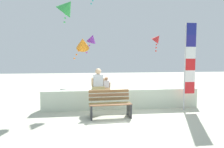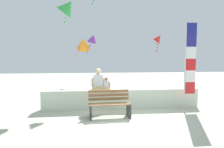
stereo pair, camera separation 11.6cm
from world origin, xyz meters
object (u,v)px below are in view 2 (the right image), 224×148
Objects in this scene: person_child at (106,84)px; kite_orange at (83,43)px; person_adult at (98,81)px; kite_red at (158,38)px; flag_banner at (189,61)px; park_bench at (110,105)px; kite_purple at (93,39)px; kite_green at (67,7)px.

person_child is 2.82m from kite_orange.
kite_red is at bearing 42.42° from person_adult.
person_child is 3.24m from flag_banner.
kite_purple is (-0.50, 3.70, 2.55)m from park_bench.
kite_orange is at bearing -163.95° from kite_red.
person_child is at bearing -134.89° from kite_red.
flag_banner is 4.85m from kite_orange.
flag_banner reaches higher than kite_orange.
person_child is at bearing -79.23° from kite_purple.
kite_green reaches higher than flag_banner.
kite_orange is at bearing 115.06° from person_child.
kite_red is at bearing 9.85° from kite_purple.
person_adult is at bearing -86.14° from kite_purple.
kite_purple is at bearing 100.77° from person_child.
park_bench is at bearing -73.10° from kite_orange.
kite_red is 1.05× the size of kite_purple.
kite_green is at bearing 158.64° from flag_banner.
flag_banner is at bearing -41.90° from kite_purple.
person_adult reaches higher than park_bench.
flag_banner is at bearing 9.72° from park_bench.
park_bench is 4.52m from kite_purple.
person_adult is 5.15m from kite_red.
person_child is (0.31, 0.00, -0.13)m from person_adult.
kite_purple is at bearing 97.74° from park_bench.
person_adult is 1.69× the size of person_child.
kite_green is 1.14× the size of kite_red.
kite_purple is (-3.54, 3.18, 1.11)m from flag_banner.
kite_red reaches higher than kite_orange.
park_bench is 1.36m from person_adult.
kite_purple is at bearing 93.86° from person_adult.
person_child is 0.40× the size of kite_green.
kite_green is 1.19× the size of kite_purple.
park_bench is 0.44× the size of flag_banner.
person_adult is 0.80× the size of kite_purple.
person_child is at bearing -64.94° from kite_orange.
person_adult is at bearing -72.72° from kite_orange.
person_child is at bearing 90.73° from park_bench.
flag_banner is at bearing -92.08° from kite_red.
kite_red reaches higher than park_bench.
kite_purple is (-0.49, 2.56, 2.01)m from person_child.
kite_green is at bearing -128.41° from kite_purple.
park_bench is 1.33× the size of kite_red.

